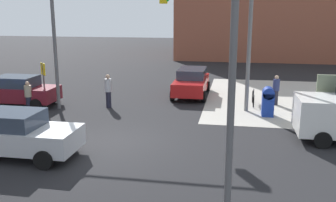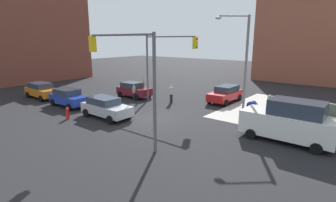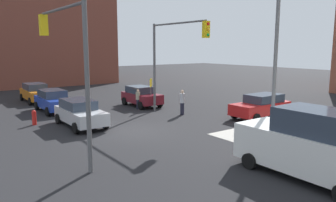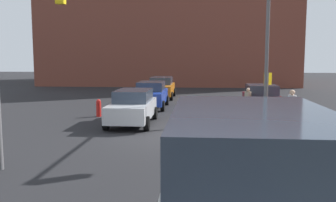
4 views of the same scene
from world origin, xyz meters
The scene contains 11 objects.
ground_plane centered at (0.00, 0.00, 0.00)m, with size 120.00×120.00×0.00m, color black.
traffic_signal_nw_corner centered at (-2.20, 4.50, 4.66)m, with size 5.98×0.36×6.50m.
traffic_signal_se_corner centered at (2.38, -4.50, 4.64)m, with size 5.56×0.36×6.50m.
warning_sign_two_way centered at (-5.40, 4.75, 1.64)m, with size 0.48×0.48×2.40m.
fire_hydrant centered at (-5.00, -4.20, 0.49)m, with size 0.26×0.26×0.94m.
sedan_maroon centered at (-6.79, 4.71, 0.84)m, with size 3.81×2.02×1.62m.
sedan_orange centered at (-14.15, -1.75, 0.84)m, with size 4.40×2.02×1.62m.
coupe_silver centered at (-3.02, -1.99, 0.84)m, with size 4.48×2.02×1.62m.
coupe_blue centered at (-8.70, -1.86, 0.84)m, with size 4.21×2.02×1.62m.
pedestrian_waiting centered at (-5.80, 3.80, 0.79)m, with size 0.36×0.36×1.54m.
pedestrian_walking_north centered at (-2.00, 5.20, 0.93)m, with size 0.36×0.36×1.79m.
Camera 4 is at (14.50, 1.17, 3.25)m, focal length 40.00 mm.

